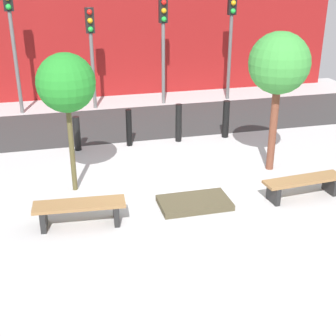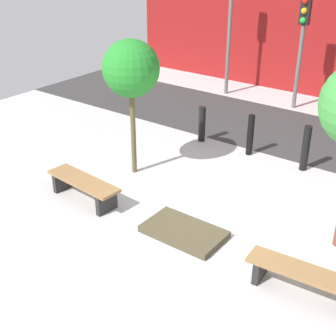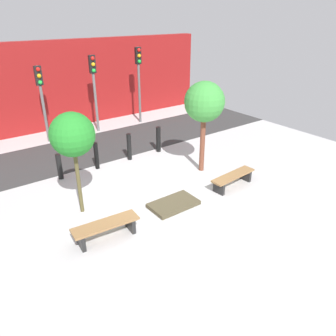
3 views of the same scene
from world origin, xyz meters
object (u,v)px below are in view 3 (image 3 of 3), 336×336
Objects in this scene: bench_left at (106,227)px; tree_behind_right_bench at (204,103)px; bollard_far_left at (59,167)px; planter_bed at (174,204)px; bollard_right at (158,139)px; tree_behind_left_bench at (72,135)px; bench_right at (233,178)px; bollard_left at (96,156)px; traffic_light_mid_east at (94,80)px; traffic_light_east at (139,72)px; bollard_center at (129,147)px; traffic_light_mid_west at (41,90)px.

tree_behind_right_bench reaches higher than bench_left.
bollard_far_left is at bearing 90.94° from bench_left.
planter_bed is 1.36× the size of bollard_right.
tree_behind_left_bench is 3.23× the size of bollard_far_left.
bollard_left reaches higher than bench_right.
tree_behind_left_bench is at bearing -119.41° from traffic_light_mid_east.
traffic_light_mid_east is 2.39m from traffic_light_east.
bollard_center is (2.74, 0.00, 0.07)m from bollard_far_left.
planter_bed is at bearing -99.02° from traffic_light_mid_east.
bench_right is 0.48× the size of traffic_light_east.
traffic_light_mid_east reaches higher than tree_behind_right_bench.
traffic_light_mid_east is (1.88, 3.82, 1.92)m from bollard_left.
tree_behind_left_bench is 2.94× the size of bollard_left.
bollard_right is 4.58m from traffic_light_east.
bollard_far_left is (-2.05, 3.71, 0.39)m from planter_bed.
planter_bed is at bearing -30.33° from tree_behind_left_bench.
bench_right reaches higher than planter_bed.
bench_left is 0.54× the size of tree_behind_right_bench.
planter_bed is 3.49m from tree_behind_left_bench.
traffic_light_east reaches higher than traffic_light_mid_east.
traffic_light_mid_east reaches higher than bench_left.
traffic_light_east reaches higher than tree_behind_right_bench.
planter_bed is 0.41× the size of traffic_light_mid_east.
traffic_light_mid_east reaches higher than bollard_right.
traffic_light_mid_west reaches higher than bollard_far_left.
planter_bed is at bearing -100.46° from bollard_center.
bench_left is 1.64× the size of bollard_center.
traffic_light_east is at bearing 68.15° from bollard_right.
bollard_right is (4.10, 0.00, 0.07)m from bollard_far_left.
tree_behind_left_bench is 0.90× the size of traffic_light_mid_west.
bollard_left is 4.23m from traffic_light_mid_west.
bollard_right is 0.28× the size of traffic_light_east.
tree_behind_right_bench is 6.32m from traffic_light_east.
planter_bed is 8.70m from traffic_light_east.
bollard_center is at bearing 57.13° from bench_left.
tree_behind_left_bench is (-0.00, 1.54, 2.00)m from bench_left.
traffic_light_mid_west is (0.86, 3.82, 1.80)m from bollard_far_left.
bollard_far_left is (0.24, 2.37, -1.87)m from tree_behind_left_bench.
bollard_far_left is 4.11m from bollard_right.
bollard_center is at bearing 38.49° from tree_behind_left_bench.
traffic_light_mid_east is at bearing -179.99° from traffic_light_east.
tree_behind_right_bench is (2.29, 1.34, 2.41)m from planter_bed.
bollard_far_left is 1.37m from bollard_left.
bench_right is 5.23m from tree_behind_left_bench.
bench_left is 1.65× the size of bollard_right.
tree_behind_left_bench is at bearing -151.42° from bollard_right.
bench_left is 0.98× the size of bench_right.
traffic_light_mid_east is at bearing 63.80° from bollard_left.
traffic_light_mid_east is (1.19, 7.52, 2.36)m from planter_bed.
tree_behind_right_bench is 7.10m from traffic_light_mid_west.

